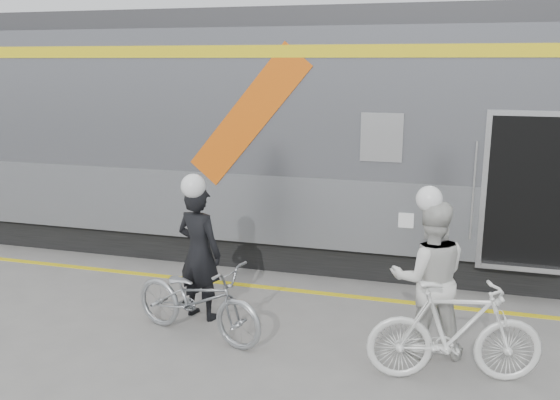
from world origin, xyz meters
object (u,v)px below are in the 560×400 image
(bicycle_left, at_px, (197,299))
(bicycle_right, at_px, (455,332))
(man, at_px, (199,253))
(woman, at_px, (429,279))

(bicycle_left, xyz_separation_m, bicycle_right, (3.01, -0.21, 0.06))
(bicycle_right, bearing_deg, bicycle_left, 73.77)
(man, height_order, bicycle_left, man)
(man, relative_size, bicycle_left, 0.95)
(man, height_order, woman, woman)
(bicycle_left, relative_size, bicycle_right, 1.02)
(bicycle_left, height_order, bicycle_right, bicycle_right)
(bicycle_left, distance_m, woman, 2.76)
(man, bearing_deg, woman, -168.71)
(woman, bearing_deg, bicycle_left, -5.08)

